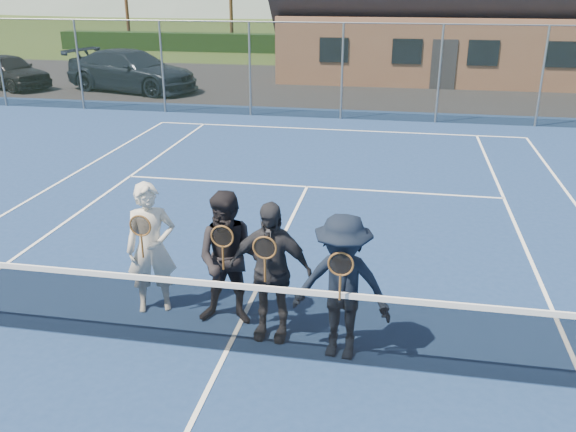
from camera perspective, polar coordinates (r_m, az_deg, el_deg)
name	(u,v)px	position (r m, az deg, el deg)	size (l,w,h in m)	color
ground	(356,87)	(26.47, 6.42, 11.92)	(220.00, 220.00, 0.00)	#2F4318
court_surface	(227,352)	(7.63, -5.76, -12.55)	(30.00, 30.00, 0.02)	navy
tarmac_carpark	(264,84)	(27.05, -2.25, 12.24)	(40.00, 12.00, 0.01)	black
hedge_row	(373,45)	(38.29, 7.92, 15.55)	(40.00, 1.20, 1.10)	black
car_a	(8,71)	(28.40, -24.74, 12.23)	(1.66, 4.13, 1.41)	black
car_b	(130,71)	(26.72, -14.53, 12.96)	(1.44, 4.14, 1.36)	#9B9EA3
car_c	(132,71)	(25.98, -14.40, 13.03)	(2.27, 5.58, 1.62)	black
court_markings	(227,351)	(7.62, -5.77, -12.46)	(11.03, 23.83, 0.01)	white
tennis_net	(225,314)	(7.35, -5.91, -9.12)	(11.68, 0.08, 1.10)	slate
perimeter_fence	(342,72)	(19.84, 5.09, 13.31)	(30.07, 0.07, 3.02)	slate
player_a	(151,248)	(8.28, -12.67, -2.95)	(0.77, 0.64, 1.80)	beige
player_b	(230,259)	(7.80, -5.50, -4.05)	(0.91, 0.73, 1.80)	black
player_c	(270,271)	(7.47, -1.70, -5.15)	(1.07, 0.53, 1.80)	#27272C
player_d	(342,288)	(7.11, 5.08, -6.70)	(1.24, 0.81, 1.80)	black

